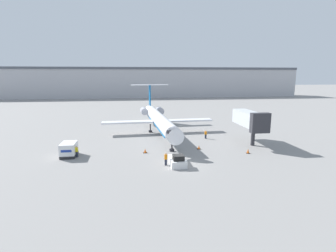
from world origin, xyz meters
name	(u,v)px	position (x,y,z in m)	size (l,w,h in m)	color
ground_plane	(181,165)	(0.00, 0.00, 0.00)	(600.00, 600.00, 0.00)	gray
terminal_building	(143,82)	(0.00, 120.00, 8.48)	(180.00, 16.80, 16.90)	#B2B2B7
airplane_main	(158,118)	(-0.96, 21.85, 3.17)	(24.17, 34.04, 9.97)	white
pushback_tug	(177,161)	(-0.40, 0.37, 0.60)	(2.12, 4.11, 1.66)	silver
luggage_cart	(69,150)	(-16.37, 6.48, 1.08)	(2.17, 3.37, 2.16)	#232326
worker_near_tug	(166,159)	(-2.02, 0.40, 0.95)	(0.40, 0.25, 1.80)	#232838
worker_by_wing	(206,134)	(7.81, 14.99, 0.87)	(0.40, 0.24, 1.67)	#232838
worker_on_apron	(77,151)	(-15.11, 5.94, 0.93)	(0.40, 0.25, 1.76)	#232838
traffic_cone_left	(145,151)	(-4.60, 6.77, 0.32)	(0.64, 0.64, 0.68)	black
traffic_cone_right	(199,147)	(4.60, 7.77, 0.28)	(0.64, 0.64, 0.60)	black
traffic_cone_mid	(248,151)	(11.82, 4.28, 0.38)	(0.55, 0.55, 0.79)	black
jet_bridge	(250,119)	(14.74, 10.47, 4.44)	(3.20, 9.72, 6.19)	#2D2D33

